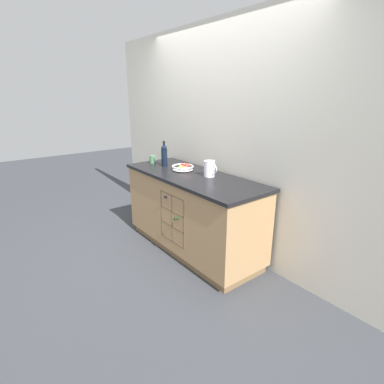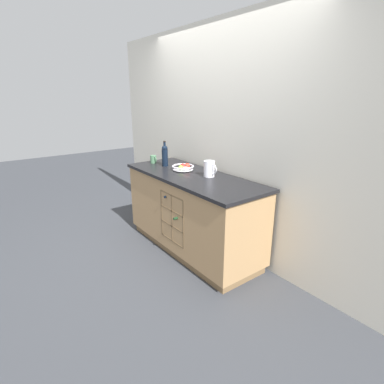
{
  "view_description": "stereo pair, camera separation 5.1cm",
  "coord_description": "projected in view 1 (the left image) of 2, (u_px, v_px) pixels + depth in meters",
  "views": [
    {
      "loc": [
        2.56,
        -1.98,
        1.78
      ],
      "look_at": [
        0.0,
        0.0,
        0.72
      ],
      "focal_mm": 28.0,
      "sensor_mm": 36.0,
      "label": 1
    },
    {
      "loc": [
        2.59,
        -1.94,
        1.78
      ],
      "look_at": [
        0.0,
        0.0,
        0.72
      ],
      "focal_mm": 28.0,
      "sensor_mm": 36.0,
      "label": 2
    }
  ],
  "objects": [
    {
      "name": "ground_plane",
      "position": [
        192.0,
        248.0,
        3.63
      ],
      "size": [
        14.0,
        14.0,
        0.0
      ],
      "primitive_type": "plane",
      "color": "#383A3F"
    },
    {
      "name": "back_wall",
      "position": [
        219.0,
        140.0,
        3.46
      ],
      "size": [
        4.4,
        0.06,
        2.55
      ],
      "primitive_type": "cube",
      "color": "silver",
      "rests_on": "ground_plane"
    },
    {
      "name": "kitchen_island",
      "position": [
        192.0,
        213.0,
        3.48
      ],
      "size": [
        1.85,
        0.72,
        0.92
      ],
      "color": "brown",
      "rests_on": "ground_plane"
    },
    {
      "name": "fruit_bowl",
      "position": [
        183.0,
        167.0,
        3.52
      ],
      "size": [
        0.26,
        0.26,
        0.08
      ],
      "color": "silver",
      "rests_on": "kitchen_island"
    },
    {
      "name": "white_pitcher",
      "position": [
        209.0,
        168.0,
        3.24
      ],
      "size": [
        0.18,
        0.12,
        0.17
      ],
      "color": "white",
      "rests_on": "kitchen_island"
    },
    {
      "name": "ceramic_mug",
      "position": [
        153.0,
        159.0,
        3.88
      ],
      "size": [
        0.12,
        0.08,
        0.1
      ],
      "color": "#4C7A56",
      "rests_on": "kitchen_island"
    },
    {
      "name": "standing_wine_bottle",
      "position": [
        164.0,
        155.0,
        3.7
      ],
      "size": [
        0.08,
        0.08,
        0.31
      ],
      "color": "black",
      "rests_on": "kitchen_island"
    }
  ]
}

